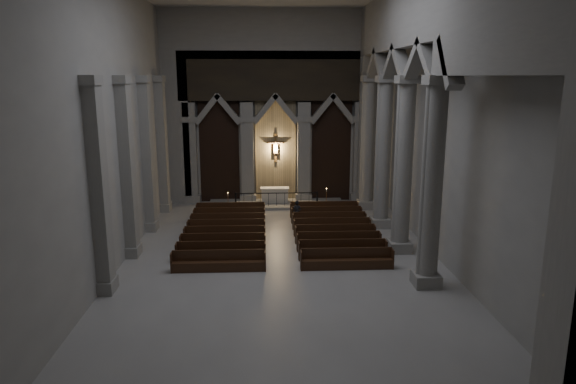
% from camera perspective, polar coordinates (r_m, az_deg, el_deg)
% --- Properties ---
extents(room, '(24.00, 24.10, 12.00)m').
position_cam_1_polar(room, '(20.99, -0.65, 11.71)').
color(room, '#9C9994').
rests_on(room, ground).
extents(sanctuary_wall, '(14.00, 0.77, 12.00)m').
position_cam_1_polar(sanctuary_wall, '(32.55, -1.41, 10.33)').
color(sanctuary_wall, gray).
rests_on(sanctuary_wall, ground).
extents(right_arcade, '(1.00, 24.00, 12.00)m').
position_cam_1_polar(right_arcade, '(23.17, 13.26, 12.03)').
color(right_arcade, gray).
rests_on(right_arcade, ground).
extents(left_pilasters, '(0.60, 13.00, 8.03)m').
position_cam_1_polar(left_pilasters, '(25.52, -16.28, 3.05)').
color(left_pilasters, gray).
rests_on(left_pilasters, ground).
extents(sanctuary_step, '(8.50, 2.60, 0.15)m').
position_cam_1_polar(sanctuary_step, '(32.56, -1.31, -1.32)').
color(sanctuary_step, gray).
rests_on(sanctuary_step, ground).
extents(altar, '(1.83, 0.73, 0.93)m').
position_cam_1_polar(altar, '(32.64, -1.48, -0.30)').
color(altar, beige).
rests_on(altar, sanctuary_step).
extents(altar_rail, '(5.13, 0.09, 1.01)m').
position_cam_1_polar(altar_rail, '(31.65, -1.28, -0.63)').
color(altar_rail, black).
rests_on(altar_rail, ground).
extents(candle_stand_left, '(0.21, 0.21, 1.23)m').
position_cam_1_polar(candle_stand_left, '(30.95, -6.66, -1.65)').
color(candle_stand_left, '#A36732').
rests_on(candle_stand_left, ground).
extents(candle_stand_right, '(0.21, 0.21, 1.24)m').
position_cam_1_polar(candle_stand_right, '(31.86, 4.28, -1.18)').
color(candle_stand_right, '#A36732').
rests_on(candle_stand_right, ground).
extents(pews, '(9.35, 8.72, 0.88)m').
position_cam_1_polar(pews, '(25.73, -0.91, -4.66)').
color(pews, black).
rests_on(pews, ground).
extents(worshipper, '(0.57, 0.47, 1.34)m').
position_cam_1_polar(worshipper, '(28.19, 1.00, -2.30)').
color(worshipper, black).
rests_on(worshipper, ground).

